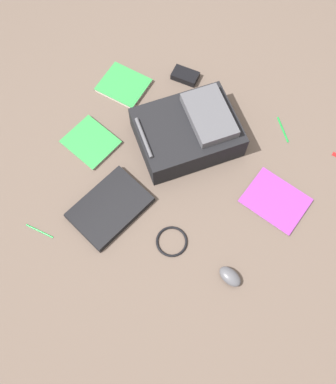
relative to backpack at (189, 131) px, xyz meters
name	(u,v)px	position (x,y,z in m)	size (l,w,h in m)	color
ground_plane	(173,186)	(-0.24, -0.07, -0.08)	(3.87, 3.87, 0.00)	brown
backpack	(189,131)	(0.00, 0.00, 0.00)	(0.56, 0.53, 0.18)	black
laptop	(110,207)	(-0.48, 0.09, -0.06)	(0.36, 0.28, 0.03)	black
book_blue	(91,142)	(-0.28, 0.36, -0.07)	(0.22, 0.24, 0.02)	silver
book_red	(275,201)	(-0.04, -0.49, -0.07)	(0.22, 0.27, 0.01)	silver
book_comic	(124,85)	(0.07, 0.43, -0.07)	(0.21, 0.24, 0.02)	silver
computer_mouse	(230,277)	(-0.44, -0.50, -0.05)	(0.06, 0.10, 0.04)	#4C4C51
cable_coil	(172,241)	(-0.45, -0.22, -0.07)	(0.13, 0.13, 0.01)	black
power_brick	(185,76)	(0.28, 0.21, -0.06)	(0.08, 0.13, 0.03)	black
pen_black	(283,129)	(0.30, -0.34, -0.07)	(0.01, 0.01, 0.14)	#198C33
pen_blue	(39,231)	(-0.74, 0.27, -0.07)	(0.01, 0.01, 0.13)	#198C33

